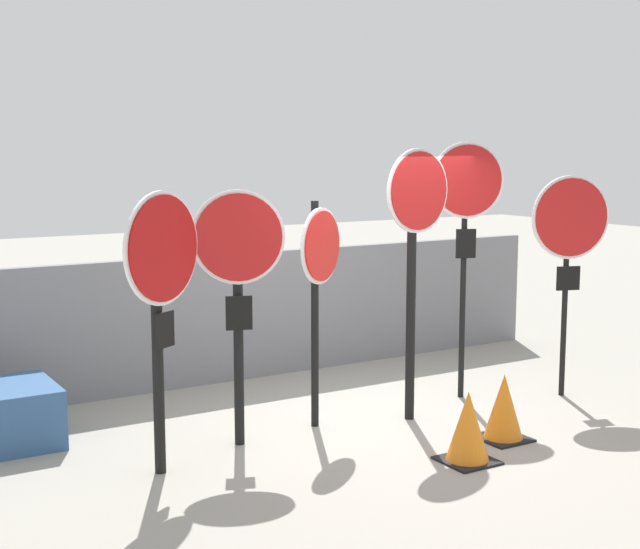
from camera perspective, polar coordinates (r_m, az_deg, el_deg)
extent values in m
plane|color=gray|center=(8.59, 3.60, -9.37)|extent=(40.00, 40.00, 0.00)
cube|color=slate|center=(10.17, -3.18, -2.48)|extent=(7.46, 0.12, 1.43)
cylinder|color=black|center=(7.12, -10.36, -4.87)|extent=(0.09, 0.09, 1.98)
cylinder|color=white|center=(6.95, -10.08, 1.66)|extent=(0.78, 0.48, 0.89)
cylinder|color=#AD0F0F|center=(6.94, -9.96, 1.65)|extent=(0.73, 0.44, 0.83)
cube|color=black|center=(7.05, -9.95, -3.52)|extent=(0.21, 0.14, 0.28)
cylinder|color=black|center=(7.71, -5.26, -3.07)|extent=(0.09, 0.09, 2.17)
cylinder|color=white|center=(7.53, -5.27, 2.39)|extent=(0.77, 0.29, 0.80)
cylinder|color=red|center=(7.51, -5.25, 2.38)|extent=(0.71, 0.27, 0.74)
cube|color=black|center=(7.62, -5.20, -2.46)|extent=(0.22, 0.10, 0.30)
cylinder|color=black|center=(8.19, -0.33, -2.62)|extent=(0.07, 0.07, 2.10)
cylinder|color=white|center=(8.07, 0.03, 1.84)|extent=(0.62, 0.37, 0.70)
cylinder|color=red|center=(8.06, 0.15, 1.84)|extent=(0.56, 0.34, 0.64)
cylinder|color=black|center=(8.43, 5.84, -1.26)|extent=(0.09, 0.09, 2.42)
cylinder|color=white|center=(8.28, 6.28, 5.35)|extent=(0.78, 0.15, 0.78)
cylinder|color=red|center=(8.27, 6.37, 5.35)|extent=(0.72, 0.14, 0.72)
cylinder|color=black|center=(9.25, 9.15, -0.32)|extent=(0.06, 0.06, 2.48)
cylinder|color=white|center=(9.11, 9.41, 5.97)|extent=(0.74, 0.28, 0.77)
cylinder|color=red|center=(9.09, 9.45, 5.97)|extent=(0.68, 0.26, 0.71)
cube|color=black|center=(9.15, 9.32, 1.97)|extent=(0.20, 0.09, 0.30)
cylinder|color=black|center=(9.57, 15.41, -1.16)|extent=(0.06, 0.06, 2.17)
cylinder|color=white|center=(9.43, 15.74, 3.55)|extent=(0.82, 0.29, 0.86)
cylinder|color=red|center=(9.42, 15.80, 3.54)|extent=(0.77, 0.27, 0.80)
cube|color=black|center=(9.50, 15.60, -0.23)|extent=(0.25, 0.10, 0.25)
cube|color=black|center=(8.23, 11.62, -10.23)|extent=(0.42, 0.42, 0.02)
cone|color=orange|center=(8.14, 11.68, -8.23)|extent=(0.35, 0.35, 0.58)
cube|color=black|center=(7.62, 9.40, -11.66)|extent=(0.43, 0.43, 0.02)
cone|color=orange|center=(7.53, 9.46, -9.51)|extent=(0.36, 0.36, 0.58)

